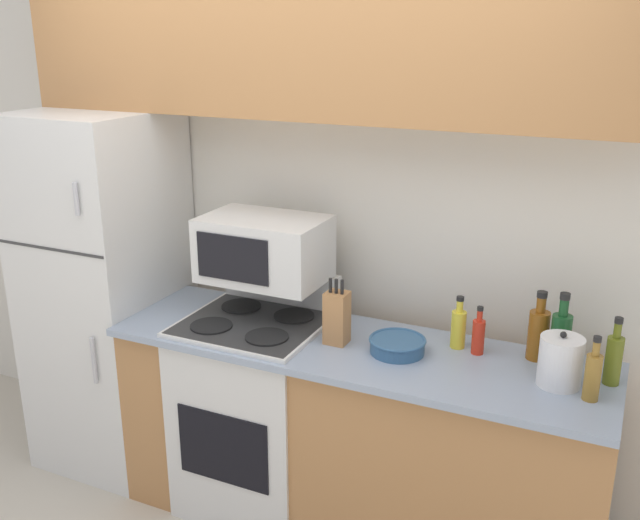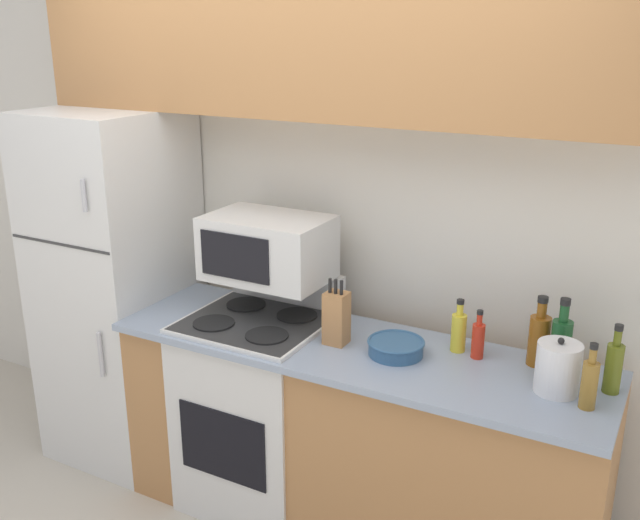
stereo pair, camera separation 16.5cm
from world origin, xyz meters
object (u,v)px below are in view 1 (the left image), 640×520
bottle_olive_oil (614,358)px  bottle_wine_green (560,338)px  knife_block (337,317)px  stove (257,410)px  bottle_cooking_spray (458,327)px  bowl (397,345)px  refrigerator (107,292)px  bottle_whiskey (538,333)px  bottle_vinegar (593,375)px  bottle_hot_sauce (478,335)px  microwave (264,249)px  kettle (560,361)px

bottle_olive_oil → bottle_wine_green: size_ratio=0.87×
bottle_olive_oil → knife_block: bearing=-174.6°
stove → bottle_wine_green: (1.26, 0.15, 0.54)m
bottle_cooking_spray → bowl: bearing=-143.3°
refrigerator → knife_block: bearing=-3.1°
knife_block → bottle_wine_green: size_ratio=0.94×
bottle_whiskey → bottle_cooking_spray: bottle_whiskey is taller
stove → bottle_cooking_spray: bearing=10.2°
bottle_olive_oil → bottle_vinegar: (-0.06, -0.16, -0.01)m
bowl → bottle_cooking_spray: 0.26m
bowl → bottle_whiskey: bottle_whiskey is taller
bottle_wine_green → bottle_vinegar: bottle_wine_green is taller
bottle_vinegar → bowl: bearing=174.3°
bottle_hot_sauce → bottle_vinegar: (0.44, -0.20, 0.02)m
microwave → bottle_whiskey: bearing=4.2°
bottle_wine_green → bottle_cooking_spray: 0.39m
stove → bottle_cooking_spray: size_ratio=4.86×
bottle_cooking_spray → kettle: bearing=-21.1°
stove → bottle_wine_green: 1.38m
bottle_hot_sauce → bottle_cooking_spray: 0.09m
bottle_hot_sauce → kettle: 0.36m
microwave → kettle: size_ratio=2.52×
bowl → bottle_vinegar: (0.74, -0.07, 0.06)m
bottle_cooking_spray → stove: bearing=-169.8°
refrigerator → bottle_hot_sauce: size_ratio=8.84×
bottle_hot_sauce → bottle_whiskey: bearing=13.1°
microwave → bottle_whiskey: 1.19m
bowl → bottle_hot_sauce: (0.29, 0.13, 0.05)m
bottle_wine_green → bottle_vinegar: bearing=-57.7°
bowl → bottle_whiskey: (0.51, 0.18, 0.08)m
bottle_whiskey → bottle_cooking_spray: (-0.31, -0.03, -0.02)m
refrigerator → bottle_vinegar: 2.27m
microwave → bottle_wine_green: 1.27m
bowl → bottle_cooking_spray: size_ratio=1.04×
refrigerator → bowl: 1.53m
bottle_wine_green → bottle_vinegar: (0.14, -0.22, -0.02)m
knife_block → kettle: 0.88m
microwave → kettle: 1.30m
knife_block → bottle_hot_sauce: 0.57m
refrigerator → bottle_hot_sauce: 1.82m
bottle_wine_green → bottle_whiskey: (-0.09, 0.04, -0.01)m
knife_block → microwave: bearing=164.6°
bottle_olive_oil → bowl: bearing=-174.0°
stove → microwave: (0.01, 0.10, 0.74)m
bowl → bottle_wine_green: bottle_wine_green is taller
bottle_whiskey → bottle_vinegar: bottle_whiskey is taller
bottle_vinegar → bottle_hot_sauce: bearing=155.5°
bottle_olive_oil → bottle_hot_sauce: (-0.50, 0.05, -0.02)m
stove → bowl: stove is taller
refrigerator → bottle_cooking_spray: 1.74m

